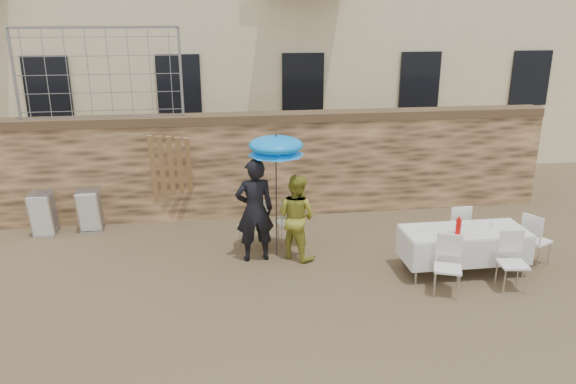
{
  "coord_description": "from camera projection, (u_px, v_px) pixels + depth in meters",
  "views": [
    {
      "loc": [
        -0.85,
        -6.72,
        4.38
      ],
      "look_at": [
        0.4,
        2.2,
        1.4
      ],
      "focal_mm": 35.0,
      "sensor_mm": 36.0,
      "label": 1
    }
  ],
  "objects": [
    {
      "name": "ground",
      "position": [
        282.0,
        338.0,
        7.8
      ],
      "size": [
        80.0,
        80.0,
        0.0
      ],
      "primitive_type": "plane",
      "color": "brown",
      "rests_on": "ground"
    },
    {
      "name": "stone_wall",
      "position": [
        252.0,
        166.0,
        12.16
      ],
      "size": [
        13.0,
        0.5,
        2.2
      ],
      "primitive_type": "cube",
      "color": "olive",
      "rests_on": "ground"
    },
    {
      "name": "chain_link_fence",
      "position": [
        99.0,
        75.0,
        11.13
      ],
      "size": [
        3.2,
        0.06,
        1.8
      ],
      "primitive_type": null,
      "color": "gray",
      "rests_on": "stone_wall"
    },
    {
      "name": "man_suit",
      "position": [
        255.0,
        210.0,
        9.94
      ],
      "size": [
        0.73,
        0.51,
        1.89
      ],
      "primitive_type": "imported",
      "rotation": [
        0.0,
        0.0,
        3.23
      ],
      "color": "black",
      "rests_on": "ground"
    },
    {
      "name": "woman_dress",
      "position": [
        296.0,
        217.0,
        10.09
      ],
      "size": [
        0.96,
        0.96,
        1.57
      ],
      "primitive_type": "imported",
      "rotation": [
        0.0,
        0.0,
        2.36
      ],
      "color": "#D1D140",
      "rests_on": "ground"
    },
    {
      "name": "umbrella",
      "position": [
        276.0,
        149.0,
        9.75
      ],
      "size": [
        1.0,
        1.0,
        2.15
      ],
      "color": "#3F3F44",
      "rests_on": "ground"
    },
    {
      "name": "couple_chair_left",
      "position": [
        253.0,
        224.0,
        10.61
      ],
      "size": [
        0.67,
        0.67,
        0.96
      ],
      "primitive_type": null,
      "rotation": [
        0.0,
        0.0,
        3.76
      ],
      "color": "white",
      "rests_on": "ground"
    },
    {
      "name": "couple_chair_right",
      "position": [
        289.0,
        222.0,
        10.7
      ],
      "size": [
        0.51,
        0.51,
        0.96
      ],
      "primitive_type": null,
      "rotation": [
        0.0,
        0.0,
        3.21
      ],
      "color": "white",
      "rests_on": "ground"
    },
    {
      "name": "banquet_table",
      "position": [
        465.0,
        232.0,
        9.54
      ],
      "size": [
        2.1,
        0.85,
        0.78
      ],
      "color": "white",
      "rests_on": "ground"
    },
    {
      "name": "soda_bottle",
      "position": [
        458.0,
        226.0,
        9.32
      ],
      "size": [
        0.09,
        0.09,
        0.26
      ],
      "primitive_type": "cylinder",
      "color": "red",
      "rests_on": "banquet_table"
    },
    {
      "name": "table_chair_front_left",
      "position": [
        448.0,
        267.0,
        8.84
      ],
      "size": [
        0.62,
        0.62,
        0.96
      ],
      "primitive_type": null,
      "rotation": [
        0.0,
        0.0,
        -0.38
      ],
      "color": "white",
      "rests_on": "ground"
    },
    {
      "name": "table_chair_front_right",
      "position": [
        513.0,
        263.0,
        8.98
      ],
      "size": [
        0.53,
        0.53,
        0.96
      ],
      "primitive_type": null,
      "rotation": [
        0.0,
        0.0,
        -0.11
      ],
      "color": "white",
      "rests_on": "ground"
    },
    {
      "name": "table_chair_back",
      "position": [
        455.0,
        228.0,
        10.4
      ],
      "size": [
        0.51,
        0.51,
        0.96
      ],
      "primitive_type": null,
      "rotation": [
        0.0,
        0.0,
        3.2
      ],
      "color": "white",
      "rests_on": "ground"
    },
    {
      "name": "table_chair_side",
      "position": [
        536.0,
        239.0,
        9.9
      ],
      "size": [
        0.64,
        0.64,
        0.96
      ],
      "primitive_type": null,
      "rotation": [
        0.0,
        0.0,
        2.03
      ],
      "color": "white",
      "rests_on": "ground"
    },
    {
      "name": "chair_stack_left",
      "position": [
        46.0,
        210.0,
        11.39
      ],
      "size": [
        0.46,
        0.55,
        0.92
      ],
      "primitive_type": null,
      "color": "white",
      "rests_on": "ground"
    },
    {
      "name": "chair_stack_right",
      "position": [
        91.0,
        208.0,
        11.51
      ],
      "size": [
        0.46,
        0.47,
        0.92
      ],
      "primitive_type": null,
      "color": "white",
      "rests_on": "ground"
    },
    {
      "name": "wood_planks",
      "position": [
        169.0,
        178.0,
        11.61
      ],
      "size": [
        0.7,
        0.2,
        2.0
      ],
      "primitive_type": null,
      "color": "#A37749",
      "rests_on": "ground"
    }
  ]
}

